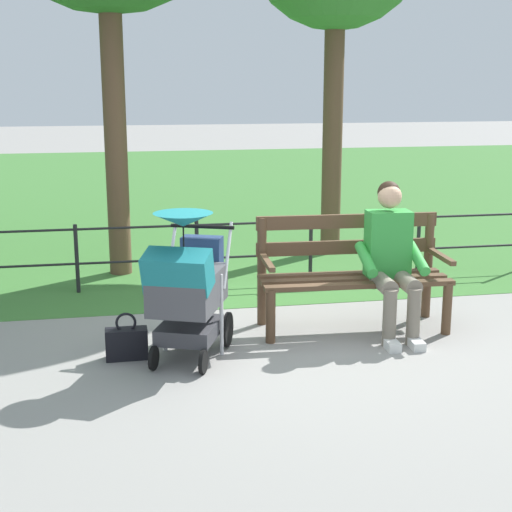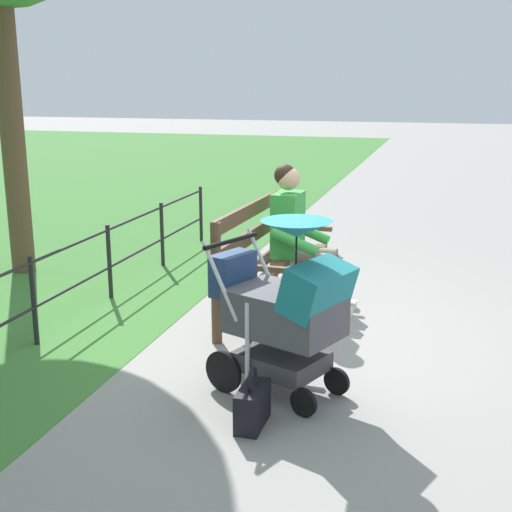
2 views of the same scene
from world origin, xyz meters
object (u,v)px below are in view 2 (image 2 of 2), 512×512
Objects in this scene: park_bench at (267,256)px; person_on_bench at (300,233)px; stroller at (286,306)px; handbag at (252,405)px.

person_on_bench is (-0.27, 0.22, 0.15)m from park_bench.
stroller is 3.11× the size of handbag.
person_on_bench is at bearing 140.76° from park_bench.
stroller reaches higher than park_bench.
park_bench is 1.54m from stroller.
handbag is (1.92, 0.43, -0.40)m from park_bench.
park_bench is 1.41× the size of stroller.
person_on_bench is 2.27m from handbag.
handbag is at bearing 12.65° from park_bench.
park_bench is 0.38m from person_on_bench.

